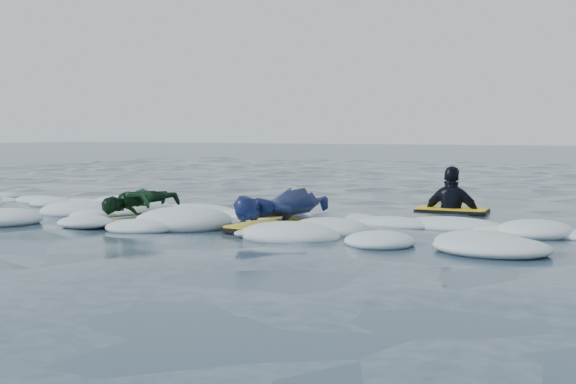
# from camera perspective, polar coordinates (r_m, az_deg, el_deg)

# --- Properties ---
(ground) EXTENTS (120.00, 120.00, 0.00)m
(ground) POSITION_cam_1_polar(r_m,az_deg,el_deg) (8.87, -9.75, -3.02)
(ground) COLOR #1A3240
(ground) RESTS_ON ground
(foam_band) EXTENTS (12.00, 3.10, 0.30)m
(foam_band) POSITION_cam_1_polar(r_m,az_deg,el_deg) (9.70, -6.01, -2.32)
(foam_band) COLOR silver
(foam_band) RESTS_ON ground
(prone_woman_unit) EXTENTS (0.77, 1.80, 0.47)m
(prone_woman_unit) POSITION_cam_1_polar(r_m,az_deg,el_deg) (8.95, -0.62, -1.34)
(prone_woman_unit) COLOR black
(prone_woman_unit) RESTS_ON ground
(prone_child_unit) EXTENTS (0.84, 1.21, 0.42)m
(prone_child_unit) POSITION_cam_1_polar(r_m,az_deg,el_deg) (9.88, -11.62, -1.01)
(prone_child_unit) COLOR black
(prone_child_unit) RESTS_ON ground
(waiting_rider_unit) EXTENTS (1.07, 0.64, 1.54)m
(waiting_rider_unit) POSITION_cam_1_polar(r_m,az_deg,el_deg) (10.89, 12.82, -2.00)
(waiting_rider_unit) COLOR black
(waiting_rider_unit) RESTS_ON ground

